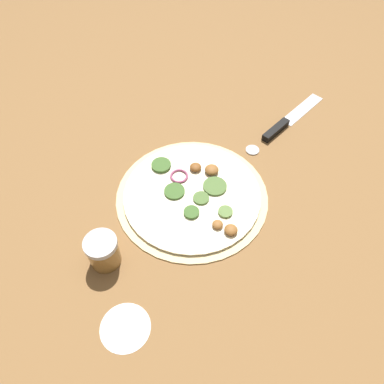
{
  "coord_description": "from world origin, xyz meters",
  "views": [
    {
      "loc": [
        -0.31,
        0.43,
        0.7
      ],
      "look_at": [
        0.0,
        0.0,
        0.02
      ],
      "focal_mm": 35.0,
      "sensor_mm": 36.0,
      "label": 1
    }
  ],
  "objects_px": {
    "pizza": "(193,194)",
    "loose_cap": "(253,150)",
    "knife": "(284,124)",
    "spice_jar": "(103,251)"
  },
  "relations": [
    {
      "from": "pizza",
      "to": "loose_cap",
      "type": "distance_m",
      "value": 0.21
    },
    {
      "from": "knife",
      "to": "loose_cap",
      "type": "relative_size",
      "value": 7.52
    },
    {
      "from": "knife",
      "to": "loose_cap",
      "type": "height_order",
      "value": "knife"
    },
    {
      "from": "pizza",
      "to": "loose_cap",
      "type": "relative_size",
      "value": 10.14
    },
    {
      "from": "spice_jar",
      "to": "pizza",
      "type": "bearing_deg",
      "value": -101.25
    },
    {
      "from": "loose_cap",
      "to": "spice_jar",
      "type": "bearing_deg",
      "value": 79.02
    },
    {
      "from": "spice_jar",
      "to": "loose_cap",
      "type": "xyz_separation_m",
      "value": [
        -0.09,
        -0.45,
        -0.03
      ]
    },
    {
      "from": "knife",
      "to": "spice_jar",
      "type": "xyz_separation_m",
      "value": [
        0.11,
        0.58,
        0.03
      ]
    },
    {
      "from": "pizza",
      "to": "loose_cap",
      "type": "bearing_deg",
      "value": -100.68
    },
    {
      "from": "knife",
      "to": "spice_jar",
      "type": "relative_size",
      "value": 3.6
    }
  ]
}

